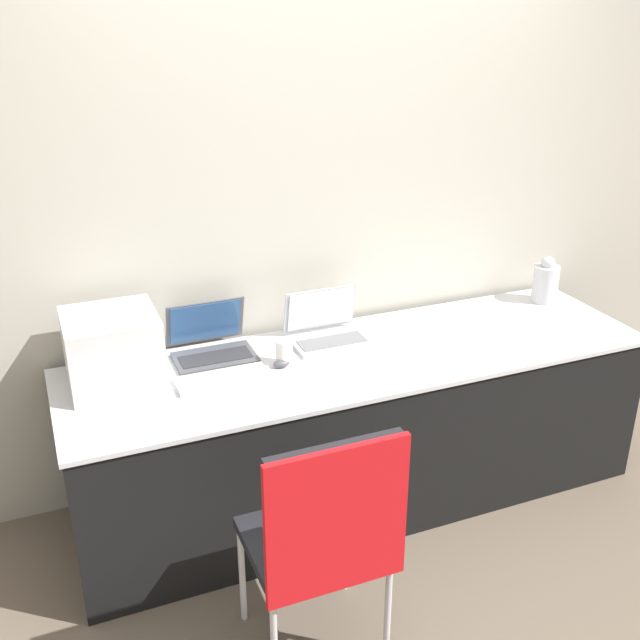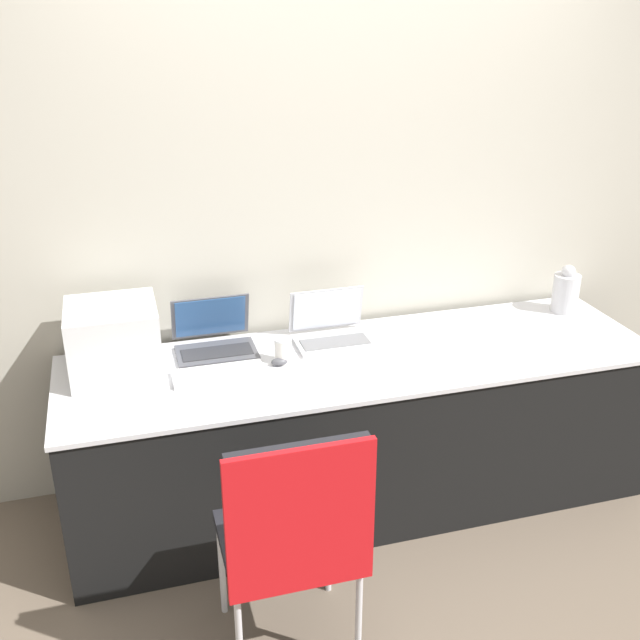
% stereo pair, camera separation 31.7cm
% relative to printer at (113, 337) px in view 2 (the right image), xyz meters
% --- Properties ---
extents(ground_plane, '(14.00, 14.00, 0.00)m').
position_rel_printer_xyz_m(ground_plane, '(1.03, -0.51, -0.90)').
color(ground_plane, '#6B5B4C').
extents(wall_back, '(8.00, 0.05, 2.60)m').
position_rel_printer_xyz_m(wall_back, '(1.03, 0.29, 0.40)').
color(wall_back, '#B7B2A3').
rests_on(wall_back, ground_plane).
extents(table, '(2.60, 0.75, 0.74)m').
position_rel_printer_xyz_m(table, '(1.03, -0.14, -0.53)').
color(table, black).
rests_on(table, ground_plane).
extents(printer, '(0.36, 0.35, 0.30)m').
position_rel_printer_xyz_m(printer, '(0.00, 0.00, 0.00)').
color(printer, silver).
rests_on(printer, table).
extents(laptop_left, '(0.35, 0.29, 0.23)m').
position_rel_printer_xyz_m(laptop_left, '(0.42, 0.10, -0.11)').
color(laptop_left, '#4C4C51').
rests_on(laptop_left, table).
extents(laptop_right, '(0.35, 0.27, 0.23)m').
position_rel_printer_xyz_m(laptop_right, '(0.95, 0.05, -0.11)').
color(laptop_right, '#B7B7BC').
rests_on(laptop_right, table).
extents(external_keyboard, '(0.38, 0.15, 0.02)m').
position_rel_printer_xyz_m(external_keyboard, '(0.40, -0.16, -0.15)').
color(external_keyboard, silver).
rests_on(external_keyboard, table).
extents(coffee_cup, '(0.08, 0.08, 0.11)m').
position_rel_printer_xyz_m(coffee_cup, '(0.69, -0.10, -0.10)').
color(coffee_cup, white).
rests_on(coffee_cup, table).
extents(mouse, '(0.07, 0.04, 0.03)m').
position_rel_printer_xyz_m(mouse, '(0.67, -0.13, -0.14)').
color(mouse, '#4C4C51').
rests_on(mouse, table).
extents(metal_pitcher, '(0.13, 0.13, 0.24)m').
position_rel_printer_xyz_m(metal_pitcher, '(2.16, 0.06, -0.05)').
color(metal_pitcher, silver).
rests_on(metal_pitcher, table).
extents(chair, '(0.48, 0.43, 0.95)m').
position_rel_printer_xyz_m(chair, '(0.51, -0.99, -0.31)').
color(chair, black).
rests_on(chair, ground_plane).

